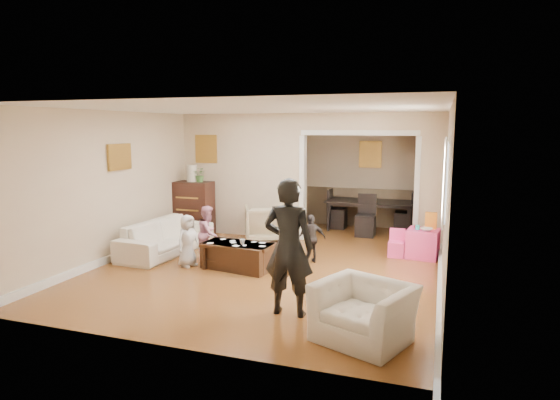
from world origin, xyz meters
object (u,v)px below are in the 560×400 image
(table_lamp, at_px, (192,173))
(child_toddler, at_px, (312,238))
(coffee_table, at_px, (238,256))
(coffee_cup, at_px, (242,242))
(dining_table, at_px, (370,215))
(child_kneel_a, at_px, (188,241))
(armchair_front, at_px, (364,312))
(child_kneel_b, at_px, (208,233))
(play_table, at_px, (423,243))
(adult_person, at_px, (289,247))
(armchair_back, at_px, (265,223))
(sofa, at_px, (166,237))
(dresser, at_px, (193,208))
(cyan_cup, at_px, (418,227))

(table_lamp, relative_size, child_toddler, 0.43)
(table_lamp, relative_size, coffee_table, 0.31)
(coffee_cup, xyz_separation_m, dining_table, (1.53, 3.76, -0.13))
(child_kneel_a, bearing_deg, table_lamp, 46.43)
(armchair_front, bearing_deg, table_lamp, 158.77)
(table_lamp, xyz_separation_m, child_kneel_b, (1.24, -1.71, -0.86))
(play_table, bearing_deg, child_toddler, -152.79)
(armchair_front, xyz_separation_m, child_toddler, (-1.34, 2.79, 0.10))
(table_lamp, height_order, adult_person, adult_person)
(adult_person, relative_size, child_kneel_b, 1.77)
(coffee_table, height_order, child_toddler, child_toddler)
(armchair_back, relative_size, child_kneel_a, 0.92)
(sofa, height_order, armchair_front, armchair_front)
(dining_table, bearing_deg, table_lamp, -155.81)
(table_lamp, relative_size, child_kneel_a, 0.41)
(dresser, relative_size, coffee_cup, 12.67)
(sofa, height_order, cyan_cup, sofa)
(armchair_back, distance_m, adult_person, 3.98)
(table_lamp, bearing_deg, coffee_table, -45.99)
(child_kneel_a, bearing_deg, armchair_back, 4.59)
(cyan_cup, height_order, dining_table, dining_table)
(child_kneel_b, bearing_deg, sofa, 68.41)
(play_table, xyz_separation_m, adult_person, (-1.48, -3.28, 0.60))
(table_lamp, bearing_deg, child_kneel_a, -63.19)
(table_lamp, xyz_separation_m, cyan_cup, (4.70, -0.38, -0.79))
(coffee_cup, bearing_deg, dining_table, 67.89)
(armchair_back, bearing_deg, child_toddler, 112.21)
(sofa, distance_m, child_kneel_b, 1.00)
(dresser, bearing_deg, cyan_cup, -4.60)
(dining_table, bearing_deg, armchair_back, -139.10)
(table_lamp, relative_size, play_table, 0.67)
(child_kneel_a, bearing_deg, child_toddler, -45.03)
(armchair_back, bearing_deg, cyan_cup, 148.51)
(armchair_front, distance_m, child_kneel_a, 3.75)
(sofa, relative_size, coffee_table, 1.81)
(dresser, relative_size, child_toddler, 1.38)
(armchair_back, relative_size, coffee_cup, 8.80)
(child_kneel_a, bearing_deg, play_table, -44.11)
(coffee_cup, height_order, play_table, same)
(armchair_front, bearing_deg, child_kneel_b, 164.69)
(dresser, distance_m, coffee_cup, 2.90)
(play_table, bearing_deg, cyan_cup, -153.43)
(sofa, relative_size, child_kneel_b, 2.14)
(coffee_table, bearing_deg, child_toddler, 35.54)
(coffee_table, distance_m, child_kneel_a, 0.89)
(coffee_cup, bearing_deg, child_kneel_a, -173.99)
(cyan_cup, height_order, child_kneel_b, child_kneel_b)
(coffee_cup, distance_m, child_kneel_b, 0.87)
(dresser, xyz_separation_m, cyan_cup, (4.70, -0.38, -0.03))
(dining_table, relative_size, child_kneel_b, 2.00)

